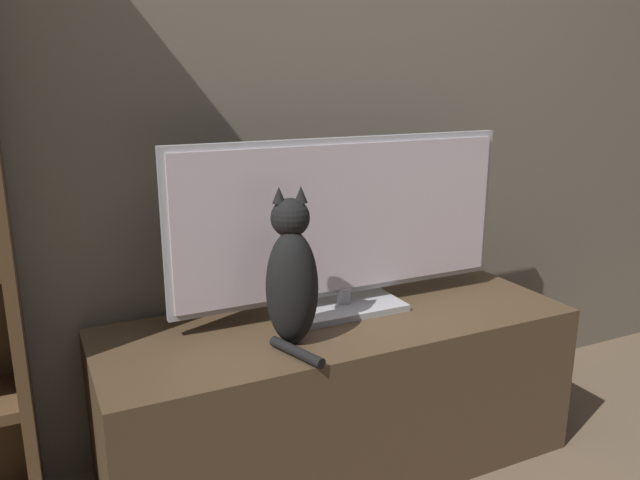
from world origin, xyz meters
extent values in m
cube|color=#756B5B|center=(0.00, 1.22, 1.30)|extent=(4.80, 0.05, 2.60)
cube|color=brown|center=(0.00, 0.92, 0.24)|extent=(1.43, 0.53, 0.49)
cube|color=#B7B7BC|center=(0.05, 0.99, 0.50)|extent=(0.36, 0.21, 0.02)
cylinder|color=#B7B7BC|center=(0.05, 0.99, 0.53)|extent=(0.04, 0.04, 0.05)
cube|color=#B7B7BC|center=(0.05, 0.99, 0.78)|extent=(1.10, 0.02, 0.48)
cube|color=silver|center=(0.05, 0.98, 0.78)|extent=(1.06, 0.01, 0.45)
ellipsoid|color=black|center=(-0.19, 0.82, 0.65)|extent=(0.17, 0.16, 0.32)
ellipsoid|color=olive|center=(-0.18, 0.87, 0.63)|extent=(0.09, 0.06, 0.18)
sphere|color=black|center=(-0.19, 0.85, 0.84)|extent=(0.13, 0.13, 0.11)
cone|color=black|center=(-0.21, 0.85, 0.90)|extent=(0.04, 0.04, 0.04)
cone|color=black|center=(-0.16, 0.84, 0.90)|extent=(0.04, 0.04, 0.04)
cylinder|color=black|center=(-0.22, 0.73, 0.50)|extent=(0.08, 0.19, 0.03)
camera|label=1|loc=(-0.82, -0.64, 1.20)|focal=35.00mm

